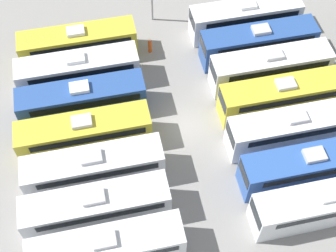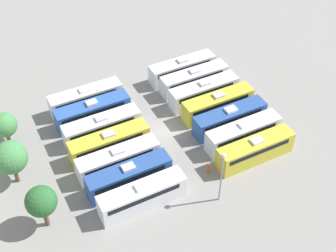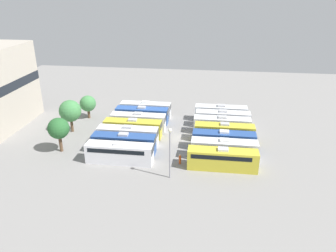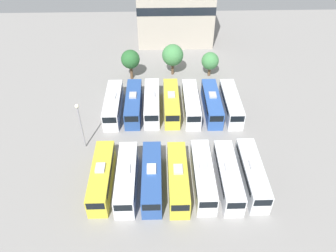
{
  "view_description": "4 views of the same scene",
  "coord_description": "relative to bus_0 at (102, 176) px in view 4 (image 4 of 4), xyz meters",
  "views": [
    {
      "loc": [
        22.21,
        -6.34,
        33.5
      ],
      "look_at": [
        1.07,
        -1.81,
        2.06
      ],
      "focal_mm": 50.0,
      "sensor_mm": 36.0,
      "label": 1
    },
    {
      "loc": [
        -42.82,
        21.78,
        45.62
      ],
      "look_at": [
        -1.78,
        0.57,
        2.8
      ],
      "focal_mm": 50.0,
      "sensor_mm": 36.0,
      "label": 2
    },
    {
      "loc": [
        -55.41,
        -5.53,
        26.32
      ],
      "look_at": [
        -0.45,
        1.76,
        2.66
      ],
      "focal_mm": 35.0,
      "sensor_mm": 36.0,
      "label": 3
    },
    {
      "loc": [
        -2.04,
        -37.48,
        34.92
      ],
      "look_at": [
        -0.95,
        0.43,
        3.2
      ],
      "focal_mm": 35.0,
      "sensor_mm": 36.0,
      "label": 4
    }
  ],
  "objects": [
    {
      "name": "bus_11",
      "position": [
        13.3,
        16.25,
        0.0
      ],
      "size": [
        2.56,
        10.85,
        3.57
      ],
      "color": "white",
      "rests_on": "ground_plane"
    },
    {
      "name": "bus_12",
      "position": [
        16.9,
        16.24,
        0.0
      ],
      "size": [
        2.56,
        10.85,
        3.57
      ],
      "color": "#2D56A8",
      "rests_on": "ground_plane"
    },
    {
      "name": "worker_person",
      "position": [
        0.71,
        6.65,
        -1.0
      ],
      "size": [
        0.36,
        0.36,
        1.66
      ],
      "color": "#CC4C19",
      "rests_on": "ground_plane"
    },
    {
      "name": "bus_8",
      "position": [
        3.37,
        16.57,
        0.0
      ],
      "size": [
        2.56,
        10.85,
        3.57
      ],
      "color": "#284C93",
      "rests_on": "ground_plane"
    },
    {
      "name": "depot_building",
      "position": [
        11.8,
        44.19,
        6.31
      ],
      "size": [
        17.11,
        8.93,
        16.0
      ],
      "color": "#B2A899",
      "rests_on": "ground_plane"
    },
    {
      "name": "bus_3",
      "position": [
        10.16,
        -0.54,
        0.0
      ],
      "size": [
        2.56,
        10.85,
        3.57
      ],
      "color": "gold",
      "rests_on": "ground_plane"
    },
    {
      "name": "ground_plane",
      "position": [
        10.05,
        8.01,
        -1.77
      ],
      "size": [
        111.23,
        111.23,
        0.0
      ],
      "primitive_type": "plane",
      "color": "gray"
    },
    {
      "name": "tree_2",
      "position": [
        18.02,
        28.19,
        1.49
      ],
      "size": [
        3.44,
        3.44,
        5.02
      ],
      "color": "brown",
      "rests_on": "ground_plane"
    },
    {
      "name": "bus_9",
      "position": [
        6.55,
        16.67,
        0.0
      ],
      "size": [
        2.56,
        10.85,
        3.57
      ],
      "color": "white",
      "rests_on": "ground_plane"
    },
    {
      "name": "bus_0",
      "position": [
        0.0,
        0.0,
        0.0
      ],
      "size": [
        2.56,
        10.85,
        3.57
      ],
      "color": "gold",
      "rests_on": "ground_plane"
    },
    {
      "name": "bus_1",
      "position": [
        3.33,
        -0.34,
        0.0
      ],
      "size": [
        2.56,
        10.85,
        3.57
      ],
      "color": "silver",
      "rests_on": "ground_plane"
    },
    {
      "name": "bus_4",
      "position": [
        13.55,
        -0.18,
        0.0
      ],
      "size": [
        2.56,
        10.85,
        3.57
      ],
      "color": "silver",
      "rests_on": "ground_plane"
    },
    {
      "name": "bus_6",
      "position": [
        20.18,
        -0.08,
        0.0
      ],
      "size": [
        2.56,
        10.85,
        3.57
      ],
      "color": "silver",
      "rests_on": "ground_plane"
    },
    {
      "name": "bus_2",
      "position": [
        6.69,
        -0.36,
        0.0
      ],
      "size": [
        2.56,
        10.85,
        3.57
      ],
      "color": "#284C93",
      "rests_on": "ground_plane"
    },
    {
      "name": "tree_0",
      "position": [
        2.37,
        27.47,
        2.47
      ],
      "size": [
        3.63,
        3.63,
        6.11
      ],
      "color": "brown",
      "rests_on": "ground_plane"
    },
    {
      "name": "bus_10",
      "position": [
        9.91,
        16.54,
        0.0
      ],
      "size": [
        2.56,
        10.85,
        3.57
      ],
      "color": "gold",
      "rests_on": "ground_plane"
    },
    {
      "name": "tree_1",
      "position": [
        10.61,
        28.9,
        2.51
      ],
      "size": [
        4.22,
        4.22,
        6.42
      ],
      "color": "brown",
      "rests_on": "ground_plane"
    },
    {
      "name": "bus_5",
      "position": [
        16.87,
        -0.4,
        0.0
      ],
      "size": [
        2.56,
        10.85,
        3.57
      ],
      "color": "silver",
      "rests_on": "ground_plane"
    },
    {
      "name": "bus_7",
      "position": [
        -0.11,
        16.39,
        0.0
      ],
      "size": [
        2.56,
        10.85,
        3.57
      ],
      "color": "white",
      "rests_on": "ground_plane"
    },
    {
      "name": "bus_13",
      "position": [
        20.19,
        16.1,
        0.0
      ],
      "size": [
        2.56,
        10.85,
        3.57
      ],
      "color": "silver",
      "rests_on": "ground_plane"
    },
    {
      "name": "light_pole",
      "position": [
        -3.68,
        7.73,
        3.66
      ],
      "size": [
        0.6,
        0.6,
        8.04
      ],
      "color": "gray",
      "rests_on": "ground_plane"
    }
  ]
}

